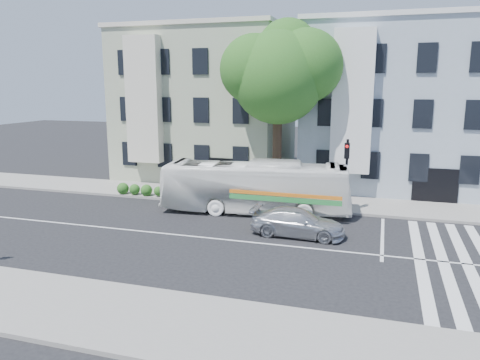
% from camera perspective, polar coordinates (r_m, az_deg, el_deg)
% --- Properties ---
extents(ground, '(120.00, 120.00, 0.00)m').
position_cam_1_polar(ground, '(21.82, -0.54, -7.42)').
color(ground, black).
rests_on(ground, ground).
extents(sidewalk_far, '(80.00, 4.00, 0.15)m').
position_cam_1_polar(sidewalk_far, '(29.22, 4.22, -2.38)').
color(sidewalk_far, gray).
rests_on(sidewalk_far, ground).
extents(sidewalk_near, '(80.00, 4.00, 0.15)m').
position_cam_1_polar(sidewalk_near, '(14.98, -10.26, -16.59)').
color(sidewalk_near, gray).
rests_on(sidewalk_near, ground).
extents(building_left, '(12.00, 10.00, 11.00)m').
position_cam_1_polar(building_left, '(37.14, -3.88, 9.07)').
color(building_left, '#A2AC91').
rests_on(building_left, ground).
extents(building_right, '(12.00, 10.00, 11.00)m').
position_cam_1_polar(building_right, '(34.70, 18.51, 8.34)').
color(building_right, '#A0AFBF').
rests_on(building_right, ground).
extents(street_tree, '(7.30, 5.90, 11.10)m').
position_cam_1_polar(street_tree, '(29.07, 4.90, 12.97)').
color(street_tree, '#2D2116').
rests_on(street_tree, ground).
extents(bus, '(3.74, 10.78, 2.94)m').
position_cam_1_polar(bus, '(26.17, 1.89, -0.86)').
color(bus, white).
rests_on(bus, ground).
extents(sedan, '(1.97, 4.53, 1.30)m').
position_cam_1_polar(sedan, '(22.51, 7.05, -5.17)').
color(sedan, silver).
rests_on(sedan, ground).
extents(hedge, '(8.52, 1.14, 0.70)m').
position_cam_1_polar(hedge, '(29.22, -6.92, -1.57)').
color(hedge, '#2D571C').
rests_on(hedge, sidewalk_far).
extents(traffic_signal, '(0.44, 0.53, 4.19)m').
position_cam_1_polar(traffic_signal, '(26.19, 12.85, 1.62)').
color(traffic_signal, black).
rests_on(traffic_signal, ground).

